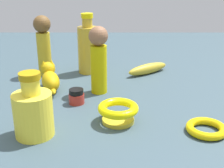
{
  "coord_description": "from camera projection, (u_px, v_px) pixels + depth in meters",
  "views": [
    {
      "loc": [
        -0.0,
        -0.86,
        0.37
      ],
      "look_at": [
        0.0,
        0.0,
        0.04
      ],
      "focal_mm": 48.5,
      "sensor_mm": 36.0,
      "label": 1
    }
  ],
  "objects": [
    {
      "name": "bottle_short",
      "position": [
        33.0,
        112.0,
        0.69
      ],
      "size": [
        0.09,
        0.09,
        0.15
      ],
      "color": "yellow",
      "rests_on": "ground"
    },
    {
      "name": "bowl",
      "position": [
        118.0,
        111.0,
        0.76
      ],
      "size": [
        0.1,
        0.1,
        0.05
      ],
      "color": "gold",
      "rests_on": "ground"
    },
    {
      "name": "bangle",
      "position": [
        206.0,
        128.0,
        0.72
      ],
      "size": [
        0.1,
        0.1,
        0.02
      ],
      "primitive_type": "torus",
      "color": "yellow",
      "rests_on": "ground"
    },
    {
      "name": "person_figure_child",
      "position": [
        43.0,
        43.0,
        1.08
      ],
      "size": [
        0.06,
        0.06,
        0.22
      ],
      "color": "gold",
      "rests_on": "ground"
    },
    {
      "name": "banana",
      "position": [
        148.0,
        69.0,
        1.12
      ],
      "size": [
        0.17,
        0.13,
        0.04
      ],
      "primitive_type": "ellipsoid",
      "rotation": [
        0.0,
        0.0,
        0.62
      ],
      "color": "gold",
      "rests_on": "ground"
    },
    {
      "name": "bottle_tall",
      "position": [
        88.0,
        48.0,
        1.11
      ],
      "size": [
        0.07,
        0.07,
        0.22
      ],
      "color": "gold",
      "rests_on": "ground"
    },
    {
      "name": "nail_polish_jar",
      "position": [
        76.0,
        96.0,
        0.87
      ],
      "size": [
        0.05,
        0.05,
        0.04
      ],
      "color": "#AB2C22",
      "rests_on": "ground"
    },
    {
      "name": "person_figure_adult",
      "position": [
        99.0,
        58.0,
        0.92
      ],
      "size": [
        0.06,
        0.06,
        0.21
      ],
      "color": "#C4B508",
      "rests_on": "ground"
    },
    {
      "name": "ground",
      "position": [
        112.0,
        96.0,
        0.93
      ],
      "size": [
        2.0,
        2.0,
        0.0
      ],
      "primitive_type": "plane",
      "color": "#384C56"
    },
    {
      "name": "cat_figurine",
      "position": [
        50.0,
        78.0,
        0.97
      ],
      "size": [
        0.09,
        0.14,
        0.09
      ],
      "color": "gold",
      "rests_on": "ground"
    }
  ]
}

